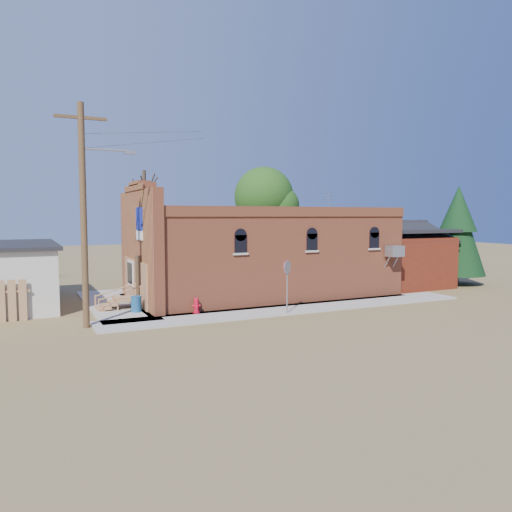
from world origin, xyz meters
name	(u,v)px	position (x,y,z in m)	size (l,w,h in m)	color
ground	(278,315)	(0.00, 0.00, 0.00)	(120.00, 120.00, 0.00)	olive
sidewalk_south	(297,309)	(1.50, 0.90, 0.04)	(19.00, 2.20, 0.08)	#9E9991
sidewalk_west	(114,304)	(-6.30, 6.00, 0.04)	(2.60, 10.00, 0.08)	#9E9991
brick_bar	(258,255)	(1.64, 5.49, 2.34)	(16.40, 7.97, 6.30)	#BC5C39
red_shed	(394,251)	(11.50, 5.50, 2.27)	(5.40, 6.40, 4.30)	#5A1B0F
utility_pole	(85,210)	(-8.14, 1.20, 4.77)	(3.12, 0.26, 9.00)	#4F321F
tree_bare_near	(144,194)	(-3.00, 13.00, 5.96)	(2.80, 2.80, 7.65)	#483C29
tree_leafy	(264,197)	(6.00, 13.50, 5.93)	(4.40, 4.40, 8.15)	#483C29
evergreen_tree	(458,228)	(15.50, 4.00, 3.71)	(3.60, 3.60, 6.50)	#483C29
fire_hydrant	(196,305)	(-3.31, 1.77, 0.44)	(0.43, 0.42, 0.73)	#B90A21
stop_sign	(287,272)	(0.46, 0.00, 1.97)	(0.58, 0.43, 2.45)	#98979D
trash_barrel	(136,304)	(-5.73, 3.26, 0.45)	(0.48, 0.48, 0.74)	navy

